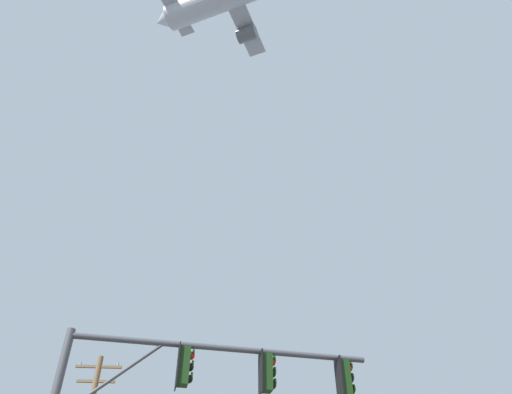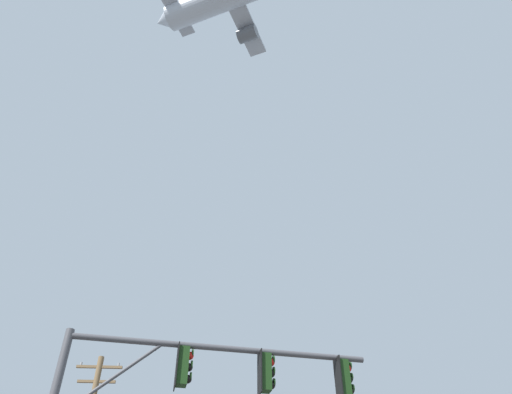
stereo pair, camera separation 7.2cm
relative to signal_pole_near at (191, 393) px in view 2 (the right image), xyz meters
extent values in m
cylinder|color=#4C4C51|center=(0.70, 0.11, 1.13)|extent=(7.30, 1.27, 0.15)
cylinder|color=#4C4C51|center=(-1.85, -0.29, 0.17)|extent=(2.25, 0.42, 1.99)
cube|color=#193814|center=(3.75, 0.58, 0.61)|extent=(0.31, 0.36, 0.90)
cylinder|color=#193814|center=(3.75, 0.58, 1.12)|extent=(0.05, 0.05, 0.12)
cube|color=black|center=(3.61, 0.56, 0.61)|extent=(0.09, 0.46, 1.04)
sphere|color=red|center=(3.90, 0.60, 0.88)|extent=(0.20, 0.20, 0.20)
cylinder|color=#193814|center=(3.96, 0.61, 0.94)|extent=(0.07, 0.21, 0.21)
sphere|color=black|center=(3.90, 0.60, 0.60)|extent=(0.20, 0.20, 0.20)
cylinder|color=#193814|center=(3.96, 0.61, 0.66)|extent=(0.07, 0.21, 0.21)
sphere|color=black|center=(3.90, 0.60, 0.32)|extent=(0.20, 0.20, 0.20)
cylinder|color=#193814|center=(3.96, 0.61, 0.38)|extent=(0.07, 0.21, 0.21)
cube|color=#193814|center=(1.75, 0.27, 0.61)|extent=(0.31, 0.36, 0.90)
cylinder|color=#193814|center=(1.75, 0.27, 1.12)|extent=(0.05, 0.05, 0.12)
cube|color=black|center=(1.61, 0.25, 0.61)|extent=(0.09, 0.46, 1.04)
sphere|color=red|center=(1.90, 0.29, 0.88)|extent=(0.20, 0.20, 0.20)
cylinder|color=#193814|center=(1.96, 0.30, 0.94)|extent=(0.07, 0.21, 0.21)
sphere|color=black|center=(1.90, 0.29, 0.60)|extent=(0.20, 0.20, 0.20)
cylinder|color=#193814|center=(1.96, 0.30, 0.66)|extent=(0.07, 0.21, 0.21)
sphere|color=black|center=(1.90, 0.29, 0.32)|extent=(0.20, 0.20, 0.20)
cylinder|color=#193814|center=(1.96, 0.30, 0.38)|extent=(0.07, 0.21, 0.21)
cube|color=#193814|center=(-0.25, -0.04, 0.61)|extent=(0.31, 0.36, 0.90)
cylinder|color=#193814|center=(-0.25, -0.04, 1.12)|extent=(0.05, 0.05, 0.12)
cube|color=black|center=(-0.39, -0.06, 0.61)|extent=(0.09, 0.46, 1.04)
sphere|color=red|center=(-0.10, -0.02, 0.88)|extent=(0.20, 0.20, 0.20)
cylinder|color=#193814|center=(-0.04, -0.01, 0.94)|extent=(0.07, 0.21, 0.21)
sphere|color=black|center=(-0.10, -0.02, 0.60)|extent=(0.20, 0.20, 0.20)
cylinder|color=#193814|center=(-0.04, -0.01, 0.66)|extent=(0.07, 0.21, 0.21)
sphere|color=black|center=(-0.10, -0.02, 0.32)|extent=(0.20, 0.20, 0.20)
cylinder|color=#193814|center=(-0.04, -0.01, 0.38)|extent=(0.07, 0.21, 0.21)
cube|color=brown|center=(-5.39, 12.31, 4.90)|extent=(2.20, 0.12, 0.12)
cube|color=brown|center=(-5.39, 12.31, 4.20)|extent=(1.80, 0.12, 0.12)
cylinder|color=gray|center=(-6.29, 12.31, 5.02)|extent=(0.10, 0.10, 0.18)
cylinder|color=gray|center=(-4.49, 12.31, 5.02)|extent=(0.10, 0.10, 0.18)
cone|color=#B7BCC6|center=(-8.08, 20.00, 48.16)|extent=(2.76, 3.08, 2.53)
cylinder|color=#595B60|center=(1.73, 20.30, 46.82)|extent=(2.73, 2.47, 1.68)
cube|color=#333338|center=(-6.31, 19.17, 49.84)|extent=(2.46, 1.31, 3.54)
cube|color=#A8ADB7|center=(-6.47, 19.25, 48.44)|extent=(3.89, 5.77, 0.19)
camera|label=1|loc=(0.74, -11.63, -3.53)|focal=34.06mm
camera|label=2|loc=(0.81, -11.64, -3.53)|focal=34.06mm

